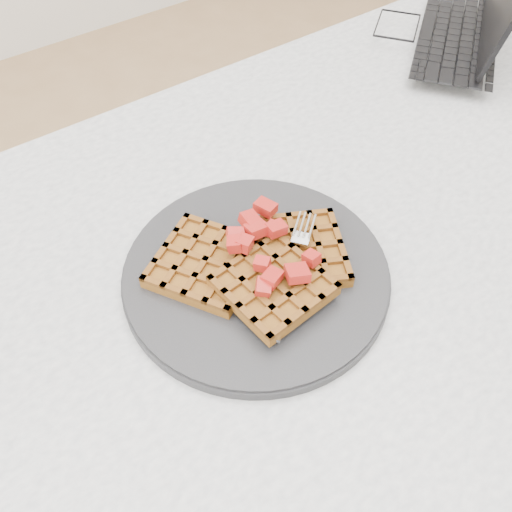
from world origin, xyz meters
name	(u,v)px	position (x,y,z in m)	size (l,w,h in m)	color
ground	(310,453)	(0.00, 0.00, 0.00)	(4.00, 4.00, 0.00)	tan
table	(343,284)	(0.00, 0.00, 0.64)	(1.20, 0.80, 0.75)	silver
plate	(256,274)	(-0.15, 0.01, 0.76)	(0.31, 0.31, 0.02)	#232326
waffles	(258,265)	(-0.15, 0.00, 0.78)	(0.24, 0.21, 0.03)	#90591E
strawberry_pile	(256,248)	(-0.15, 0.01, 0.80)	(0.15, 0.15, 0.02)	#950D0B
fork	(293,270)	(-0.12, -0.02, 0.77)	(0.02, 0.18, 0.02)	silver
laptop	(446,25)	(0.41, 0.24, 0.79)	(0.38, 0.37, 0.22)	black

